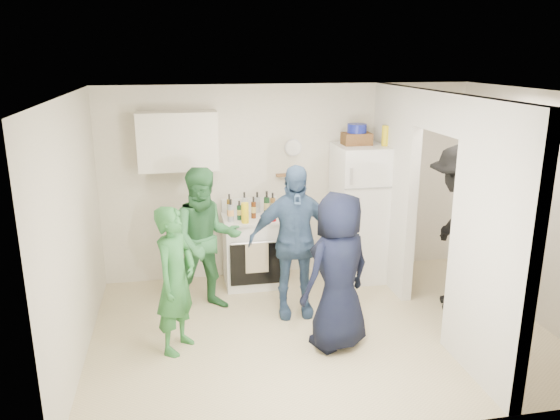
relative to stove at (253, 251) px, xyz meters
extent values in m
plane|color=beige|center=(0.53, -1.37, -0.45)|extent=(4.80, 4.80, 0.00)
plane|color=silver|center=(0.53, 0.33, 0.80)|extent=(4.80, 0.00, 4.80)
plane|color=silver|center=(0.53, -3.07, 0.80)|extent=(4.80, 0.00, 4.80)
plane|color=silver|center=(-1.87, -1.37, 0.80)|extent=(0.00, 3.40, 3.40)
plane|color=silver|center=(2.93, -1.37, 0.80)|extent=(0.00, 3.40, 3.40)
plane|color=white|center=(0.53, -1.37, 2.05)|extent=(4.80, 4.80, 0.00)
cube|color=silver|center=(1.73, -0.27, 0.80)|extent=(0.12, 1.20, 2.50)
cube|color=silver|center=(1.73, -2.47, 0.80)|extent=(0.12, 1.20, 2.50)
cube|color=silver|center=(1.73, -1.37, 1.85)|extent=(0.12, 1.00, 0.40)
cube|color=white|center=(0.00, 0.00, 0.00)|extent=(0.75, 0.62, 0.89)
cube|color=silver|center=(-0.87, 0.15, 1.40)|extent=(0.95, 0.34, 0.70)
cube|color=white|center=(1.43, -0.03, 0.43)|extent=(0.72, 0.70, 1.76)
cube|color=brown|center=(1.33, 0.02, 1.39)|extent=(0.35, 0.25, 0.15)
cylinder|color=navy|center=(1.33, 0.02, 1.52)|extent=(0.24, 0.24, 0.11)
cylinder|color=yellow|center=(1.65, -0.13, 1.44)|extent=(0.09, 0.09, 0.25)
cylinder|color=white|center=(0.58, 0.31, 1.25)|extent=(0.22, 0.02, 0.22)
cube|color=olive|center=(0.53, 0.28, 0.90)|extent=(0.35, 0.08, 0.03)
cube|color=black|center=(2.91, -1.17, 1.20)|extent=(0.03, 0.70, 0.80)
cube|color=white|center=(2.90, -1.17, 1.20)|extent=(0.04, 0.76, 0.86)
cube|color=white|center=(2.87, -1.17, 1.55)|extent=(0.04, 0.82, 0.18)
cylinder|color=yellow|center=(-0.12, -0.22, 0.57)|extent=(0.09, 0.09, 0.25)
cylinder|color=#A90B0E|center=(0.22, -0.20, 0.51)|extent=(0.09, 0.09, 0.12)
imported|color=#2F773C|center=(-0.97, -1.47, 0.30)|extent=(0.58, 0.65, 1.48)
imported|color=#327342|center=(-0.62, -0.62, 0.39)|extent=(0.88, 0.72, 1.67)
imported|color=#3C5B83|center=(0.33, -0.91, 0.42)|extent=(1.04, 0.49, 1.73)
imported|color=black|center=(0.61, -1.70, 0.36)|extent=(0.93, 0.79, 1.60)
imported|color=black|center=(2.18, -1.10, 0.51)|extent=(1.07, 1.40, 1.91)
cylinder|color=brown|center=(-0.27, 0.13, 0.58)|extent=(0.06, 0.06, 0.28)
cylinder|color=#164225|center=(-0.17, -0.08, 0.57)|extent=(0.06, 0.06, 0.24)
cylinder|color=silver|center=(-0.08, 0.16, 0.59)|extent=(0.07, 0.07, 0.29)
cylinder|color=#5B2A10|center=(0.01, -0.04, 0.58)|extent=(0.06, 0.06, 0.27)
cylinder|color=#A8B0BA|center=(0.09, 0.19, 0.58)|extent=(0.07, 0.07, 0.27)
cylinder|color=#153A1D|center=(0.18, 0.01, 0.61)|extent=(0.07, 0.07, 0.32)
cylinder|color=olive|center=(0.28, 0.12, 0.58)|extent=(0.07, 0.07, 0.27)
cylinder|color=#94969E|center=(-0.28, -0.14, 0.59)|extent=(0.08, 0.08, 0.28)
camera|label=1|loc=(-0.89, -6.48, 2.42)|focal=35.00mm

